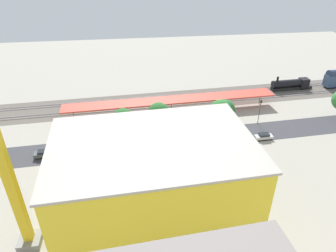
% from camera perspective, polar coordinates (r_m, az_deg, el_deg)
% --- Properties ---
extents(ground_plane, '(198.10, 198.10, 0.00)m').
position_cam_1_polar(ground_plane, '(82.44, 7.70, -0.96)').
color(ground_plane, '#9E998C').
rests_on(ground_plane, ground).
extents(rail_bed, '(124.38, 20.58, 0.01)m').
position_cam_1_polar(rail_bed, '(99.79, 4.80, 5.11)').
color(rail_bed, '#5B544C').
rests_on(rail_bed, ground).
extents(street_asphalt, '(124.11, 15.41, 0.01)m').
position_cam_1_polar(street_asphalt, '(80.16, 8.19, -2.00)').
color(street_asphalt, '#38383D').
rests_on(street_asphalt, ground).
extents(track_rails, '(123.65, 14.16, 0.12)m').
position_cam_1_polar(track_rails, '(99.72, 4.80, 5.20)').
color(track_rails, '#9E9EA8').
rests_on(track_rails, ground).
extents(platform_canopy_near, '(63.11, 8.75, 3.98)m').
position_cam_1_polar(platform_canopy_near, '(89.91, 0.63, 4.88)').
color(platform_canopy_near, '#C63D2D').
rests_on(platform_canopy_near, ground).
extents(locomotive, '(14.67, 3.32, 4.94)m').
position_cam_1_polar(locomotive, '(114.20, 22.24, 7.23)').
color(locomotive, black).
rests_on(locomotive, ground).
extents(parked_car_0, '(4.62, 1.86, 1.61)m').
position_cam_1_polar(parked_car_0, '(81.84, 17.50, -1.91)').
color(parked_car_0, black).
rests_on(parked_car_0, ground).
extents(parked_car_1, '(4.47, 1.93, 1.60)m').
position_cam_1_polar(parked_car_1, '(78.51, 11.82, -2.52)').
color(parked_car_1, black).
rests_on(parked_car_1, ground).
extents(parked_car_2, '(4.82, 1.94, 1.61)m').
position_cam_1_polar(parked_car_2, '(76.29, 6.77, -3.09)').
color(parked_car_2, black).
rests_on(parked_car_2, ground).
extents(parked_car_3, '(4.64, 1.99, 1.71)m').
position_cam_1_polar(parked_car_3, '(75.42, 0.87, -3.27)').
color(parked_car_3, black).
rests_on(parked_car_3, ground).
extents(parked_car_4, '(4.36, 1.91, 1.86)m').
position_cam_1_polar(parked_car_4, '(74.16, -5.20, -3.99)').
color(parked_car_4, black).
rests_on(parked_car_4, ground).
extents(parked_car_5, '(4.35, 1.88, 1.57)m').
position_cam_1_polar(parked_car_5, '(74.42, -11.44, -4.53)').
color(parked_car_5, black).
rests_on(parked_car_5, ground).
extents(parked_car_6, '(4.67, 1.95, 1.80)m').
position_cam_1_polar(parked_car_6, '(75.31, -17.04, -4.82)').
color(parked_car_6, black).
rests_on(parked_car_6, ground).
extents(parked_car_7, '(4.45, 2.09, 1.72)m').
position_cam_1_polar(parked_car_7, '(77.41, -22.26, -4.87)').
color(parked_car_7, black).
rests_on(parked_car_7, ground).
extents(construction_building, '(31.42, 21.54, 17.22)m').
position_cam_1_polar(construction_building, '(51.06, -2.66, -11.44)').
color(construction_building, yellow).
rests_on(construction_building, ground).
extents(construction_roof_slab, '(32.05, 22.17, 0.40)m').
position_cam_1_polar(construction_roof_slab, '(45.64, -2.93, -3.19)').
color(construction_roof_slab, '#ADA89E').
rests_on(construction_roof_slab, construction_building).
extents(box_truck_0, '(9.81, 3.14, 3.41)m').
position_cam_1_polar(box_truck_0, '(66.38, -3.52, -7.72)').
color(box_truck_0, black).
rests_on(box_truck_0, ground).
extents(street_tree_0, '(5.29, 5.29, 7.57)m').
position_cam_1_polar(street_tree_0, '(78.49, -8.44, 1.41)').
color(street_tree_0, brown).
rests_on(street_tree_0, ground).
extents(street_tree_1, '(5.48, 5.48, 7.66)m').
position_cam_1_polar(street_tree_1, '(83.39, 10.60, 3.03)').
color(street_tree_1, brown).
rests_on(street_tree_1, ground).
extents(street_tree_2, '(5.94, 5.94, 7.73)m').
position_cam_1_polar(street_tree_2, '(80.44, -1.75, 2.38)').
color(street_tree_2, brown).
rests_on(street_tree_2, ground).
extents(street_tree_4, '(6.28, 6.28, 8.09)m').
position_cam_1_polar(street_tree_4, '(82.29, 9.83, 2.76)').
color(street_tree_4, brown).
rests_on(street_tree_4, ground).
extents(traffic_light, '(0.50, 0.36, 7.27)m').
position_cam_1_polar(traffic_light, '(86.66, 16.88, 3.19)').
color(traffic_light, '#333333').
rests_on(traffic_light, ground).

